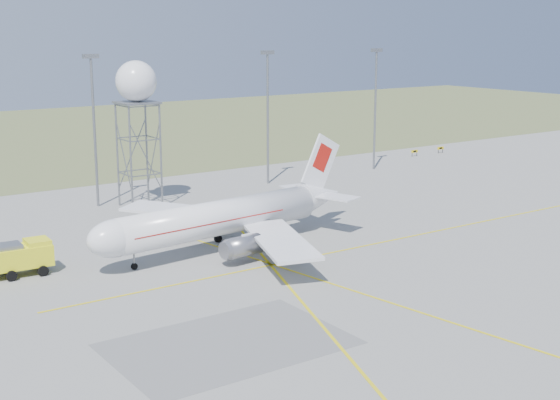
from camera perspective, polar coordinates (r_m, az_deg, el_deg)
ground at (r=63.82m, az=19.55°, el=-10.20°), size 400.00×400.00×0.00m
grass_strip at (r=181.76m, az=-18.97°, el=4.27°), size 400.00×120.00×0.03m
mast_b at (r=107.41m, az=-13.46°, el=5.85°), size 2.20×0.50×20.50m
mast_c at (r=120.40m, az=-0.91°, el=6.87°), size 2.20×0.50×20.50m
mast_d at (r=133.87m, az=7.00°, el=7.35°), size 2.20×0.50×20.50m
taxi_sign_near at (r=150.18m, az=9.82°, el=3.51°), size 1.60×0.17×1.20m
taxi_sign_far at (r=155.13m, az=11.67°, el=3.72°), size 1.60×0.17×1.20m
airliner_main at (r=85.15m, az=-4.24°, el=-1.34°), size 33.96×32.86×11.56m
radar_tower at (r=106.16m, az=-10.36°, el=5.36°), size 5.43×5.43×19.67m
fire_truck at (r=80.63m, az=-19.17°, el=-4.21°), size 8.62×3.76×3.39m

